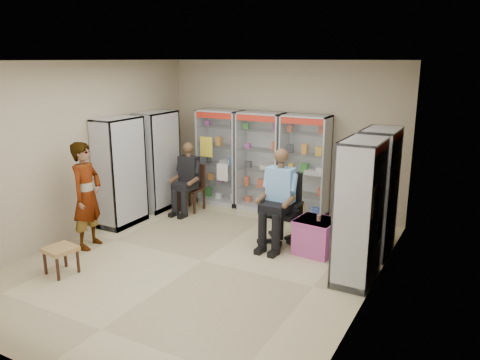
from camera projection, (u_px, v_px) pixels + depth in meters
The scene contains 18 objects.
floor at pixel (203, 261), 7.22m from camera, with size 6.00×6.00×0.00m, color #C1B286.
room_shell at pixel (200, 134), 6.72m from camera, with size 5.02×6.02×3.01m.
cabinet_back_left at pixel (220, 157), 9.89m from camera, with size 0.90×0.50×2.00m, color silver.
cabinet_back_mid at pixel (260, 162), 9.45m from camera, with size 0.90×0.50×2.00m, color silver.
cabinet_back_right at pixel (305, 167), 9.01m from camera, with size 0.90×0.50×2.00m, color #B0B4B8.
cabinet_right_far at pixel (377, 192), 7.30m from camera, with size 0.50×0.90×2.00m, color silver.
cabinet_right_near at pixel (359, 212), 6.36m from camera, with size 0.50×0.90×2.00m, color #AAABB1.
cabinet_left_far at pixel (158, 161), 9.52m from camera, with size 0.50×0.90×2.00m, color silver.
cabinet_left_near at pixel (120, 172), 8.59m from camera, with size 0.50×0.90×2.00m, color #B1B4B8.
wooden_chair at pixel (191, 188), 9.51m from camera, with size 0.42×0.42×0.94m, color black.
seated_customer at pixel (190, 179), 9.42m from camera, with size 0.44×0.60×1.34m, color black, non-canonical shape.
office_chair at pixel (282, 209), 7.76m from camera, with size 0.66×0.66×1.20m, color black.
seated_shopkeeper at pixel (281, 200), 7.68m from camera, with size 0.50×0.70×1.53m, color #659EC9, non-canonical shape.
pink_trunk at pixel (316, 236), 7.44m from camera, with size 0.58×0.56×0.56m, color #BE4C9A.
tea_glass at pixel (319, 218), 7.31m from camera, with size 0.07×0.07×0.10m, color #531507.
woven_stool_a at pixel (351, 238), 7.56m from camera, with size 0.43×0.43×0.43m, color #A16843.
woven_stool_b at pixel (61, 260), 6.75m from camera, with size 0.40×0.40×0.40m, color #A77546.
standing_man at pixel (87, 196), 7.56m from camera, with size 0.64×0.42×1.76m, color gray.
Camera 1 is at (3.68, -5.59, 3.03)m, focal length 35.00 mm.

